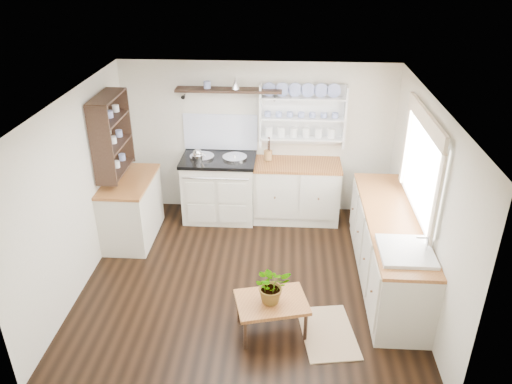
# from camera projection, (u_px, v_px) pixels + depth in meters

# --- Properties ---
(floor) EXTENTS (4.00, 3.80, 0.01)m
(floor) POSITION_uv_depth(u_px,v_px,m) (248.00, 279.00, 6.26)
(floor) COLOR black
(floor) RESTS_ON ground
(wall_back) EXTENTS (4.00, 0.02, 2.30)m
(wall_back) POSITION_uv_depth(u_px,v_px,m) (258.00, 139.00, 7.43)
(wall_back) COLOR beige
(wall_back) RESTS_ON ground
(wall_right) EXTENTS (0.02, 3.80, 2.30)m
(wall_right) POSITION_uv_depth(u_px,v_px,m) (424.00, 203.00, 5.63)
(wall_right) COLOR beige
(wall_right) RESTS_ON ground
(wall_left) EXTENTS (0.02, 3.80, 2.30)m
(wall_left) POSITION_uv_depth(u_px,v_px,m) (78.00, 193.00, 5.85)
(wall_left) COLOR beige
(wall_left) RESTS_ON ground
(ceiling) EXTENTS (4.00, 3.80, 0.01)m
(ceiling) POSITION_uv_depth(u_px,v_px,m) (247.00, 101.00, 5.22)
(ceiling) COLOR white
(ceiling) RESTS_ON wall_back
(window) EXTENTS (0.08, 1.55, 1.22)m
(window) POSITION_uv_depth(u_px,v_px,m) (422.00, 164.00, 5.57)
(window) COLOR white
(window) RESTS_ON wall_right
(aga_cooker) EXTENTS (1.08, 0.75, 1.00)m
(aga_cooker) POSITION_uv_depth(u_px,v_px,m) (219.00, 187.00, 7.47)
(aga_cooker) COLOR beige
(aga_cooker) RESTS_ON floor
(back_cabinets) EXTENTS (1.27, 0.63, 0.90)m
(back_cabinets) POSITION_uv_depth(u_px,v_px,m) (296.00, 190.00, 7.44)
(back_cabinets) COLOR beige
(back_cabinets) RESTS_ON floor
(right_cabinets) EXTENTS (0.62, 2.43, 0.90)m
(right_cabinets) POSITION_uv_depth(u_px,v_px,m) (388.00, 248.00, 6.05)
(right_cabinets) COLOR beige
(right_cabinets) RESTS_ON floor
(belfast_sink) EXTENTS (0.55, 0.60, 0.45)m
(belfast_sink) POSITION_uv_depth(u_px,v_px,m) (404.00, 261.00, 5.22)
(belfast_sink) COLOR white
(belfast_sink) RESTS_ON right_cabinets
(left_cabinets) EXTENTS (0.62, 1.13, 0.90)m
(left_cabinets) POSITION_uv_depth(u_px,v_px,m) (132.00, 208.00, 6.95)
(left_cabinets) COLOR beige
(left_cabinets) RESTS_ON floor
(plate_rack) EXTENTS (1.20, 0.22, 0.90)m
(plate_rack) POSITION_uv_depth(u_px,v_px,m) (302.00, 114.00, 7.18)
(plate_rack) COLOR white
(plate_rack) RESTS_ON wall_back
(high_shelf) EXTENTS (1.50, 0.29, 0.16)m
(high_shelf) POSITION_uv_depth(u_px,v_px,m) (229.00, 91.00, 7.00)
(high_shelf) COLOR black
(high_shelf) RESTS_ON wall_back
(left_shelving) EXTENTS (0.28, 0.80, 1.05)m
(left_shelving) POSITION_uv_depth(u_px,v_px,m) (111.00, 134.00, 6.46)
(left_shelving) COLOR black
(left_shelving) RESTS_ON wall_left
(kettle) EXTENTS (0.17, 0.17, 0.21)m
(kettle) POSITION_uv_depth(u_px,v_px,m) (198.00, 156.00, 7.13)
(kettle) COLOR silver
(kettle) RESTS_ON aga_cooker
(utensil_crock) EXTENTS (0.12, 0.12, 0.14)m
(utensil_crock) POSITION_uv_depth(u_px,v_px,m) (268.00, 155.00, 7.30)
(utensil_crock) COLOR olive
(utensil_crock) RESTS_ON back_cabinets
(center_table) EXTENTS (0.85, 0.69, 0.40)m
(center_table) POSITION_uv_depth(u_px,v_px,m) (272.00, 304.00, 5.28)
(center_table) COLOR brown
(center_table) RESTS_ON floor
(potted_plant) EXTENTS (0.47, 0.44, 0.42)m
(potted_plant) POSITION_uv_depth(u_px,v_px,m) (272.00, 285.00, 5.17)
(potted_plant) COLOR #3F7233
(potted_plant) RESTS_ON center_table
(floor_rug) EXTENTS (0.68, 0.93, 0.02)m
(floor_rug) POSITION_uv_depth(u_px,v_px,m) (328.00, 333.00, 5.39)
(floor_rug) COLOR #916D54
(floor_rug) RESTS_ON floor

